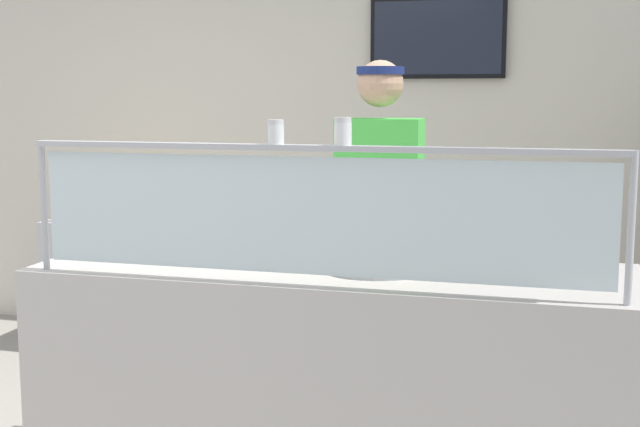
{
  "coord_description": "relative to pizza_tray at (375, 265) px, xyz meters",
  "views": [
    {
      "loc": [
        1.93,
        -2.7,
        1.61
      ],
      "look_at": [
        1.08,
        0.42,
        1.15
      ],
      "focal_mm": 47.48,
      "sensor_mm": 36.0,
      "label": 1
    }
  ],
  "objects": [
    {
      "name": "shop_rear_unit",
      "position": [
        -0.16,
        2.16,
        0.39
      ],
      "size": [
        6.68,
        0.13,
        2.7
      ],
      "color": "silver",
      "rests_on": "ground"
    },
    {
      "name": "serving_counter",
      "position": [
        -0.16,
        -0.01,
        -0.49
      ],
      "size": [
        2.28,
        0.76,
        0.95
      ],
      "primitive_type": "cube",
      "color": "#BCB7B2",
      "rests_on": "ground"
    },
    {
      "name": "pizza_box_stack",
      "position": [
        -2.06,
        1.67,
        -0.07
      ],
      "size": [
        0.49,
        0.47,
        0.13
      ],
      "color": "tan",
      "rests_on": "prep_shelf"
    },
    {
      "name": "pepper_flake_shaker",
      "position": [
        -0.05,
        -0.33,
        0.51
      ],
      "size": [
        0.06,
        0.06,
        0.09
      ],
      "color": "white",
      "rests_on": "sneeze_guard"
    },
    {
      "name": "sneeze_guard",
      "position": [
        -0.16,
        -0.33,
        0.29
      ],
      "size": [
        2.11,
        0.06,
        0.49
      ],
      "color": "#B2B5BC",
      "rests_on": "serving_counter"
    },
    {
      "name": "parmesan_shaker",
      "position": [
        -0.28,
        -0.33,
        0.51
      ],
      "size": [
        0.06,
        0.06,
        0.08
      ],
      "color": "white",
      "rests_on": "sneeze_guard"
    },
    {
      "name": "pizza_tray",
      "position": [
        0.0,
        0.0,
        0.0
      ],
      "size": [
        0.41,
        0.41,
        0.04
      ],
      "color": "#9EA0A8",
      "rests_on": "serving_counter"
    },
    {
      "name": "worker_figure",
      "position": [
        -0.12,
        0.67,
        0.04
      ],
      "size": [
        0.41,
        0.5,
        1.76
      ],
      "color": "#23232D",
      "rests_on": "ground"
    },
    {
      "name": "pizza_server",
      "position": [
        -0.03,
        -0.02,
        0.02
      ],
      "size": [
        0.11,
        0.29,
        0.01
      ],
      "primitive_type": "cube",
      "rotation": [
        0.0,
        0.0,
        0.14
      ],
      "color": "#ADAFB7",
      "rests_on": "pizza_tray"
    },
    {
      "name": "prep_shelf",
      "position": [
        -2.06,
        1.67,
        -0.55
      ],
      "size": [
        0.7,
        0.55,
        0.82
      ],
      "primitive_type": "cube",
      "color": "#B7BABF",
      "rests_on": "ground"
    }
  ]
}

